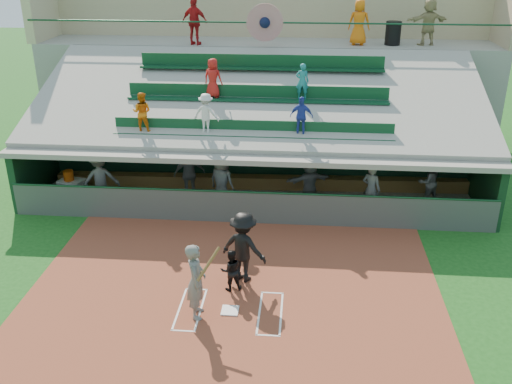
# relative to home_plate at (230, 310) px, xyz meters

# --- Properties ---
(ground) EXTENTS (100.00, 100.00, 0.00)m
(ground) POSITION_rel_home_plate_xyz_m (0.00, 0.00, -0.04)
(ground) COLOR #154B15
(ground) RESTS_ON ground
(dirt_slab) EXTENTS (11.00, 9.00, 0.02)m
(dirt_slab) POSITION_rel_home_plate_xyz_m (0.00, 0.50, -0.03)
(dirt_slab) COLOR brown
(dirt_slab) RESTS_ON ground
(home_plate) EXTENTS (0.43, 0.43, 0.03)m
(home_plate) POSITION_rel_home_plate_xyz_m (0.00, 0.00, 0.00)
(home_plate) COLOR silver
(home_plate) RESTS_ON dirt_slab
(batters_box_chalk) EXTENTS (2.65, 1.85, 0.01)m
(batters_box_chalk) POSITION_rel_home_plate_xyz_m (0.00, 0.00, -0.01)
(batters_box_chalk) COLOR white
(batters_box_chalk) RESTS_ON dirt_slab
(dugout_floor) EXTENTS (16.00, 3.50, 0.04)m
(dugout_floor) POSITION_rel_home_plate_xyz_m (0.00, 6.75, -0.02)
(dugout_floor) COLOR gray
(dugout_floor) RESTS_ON ground
(concourse_slab) EXTENTS (20.00, 3.00, 4.60)m
(concourse_slab) POSITION_rel_home_plate_xyz_m (0.00, 13.50, 2.26)
(concourse_slab) COLOR gray
(concourse_slab) RESTS_ON ground
(grandstand) EXTENTS (20.40, 10.40, 7.80)m
(grandstand) POSITION_rel_home_plate_xyz_m (-0.01, 10.51, 2.23)
(grandstand) COLOR #4C504B
(grandstand) RESTS_ON ground
(batter_at_plate) EXTENTS (0.90, 0.81, 1.99)m
(batter_at_plate) POSITION_rel_home_plate_xyz_m (-0.78, -0.23, 0.98)
(batter_at_plate) COLOR #585B55
(batter_at_plate) RESTS_ON dirt_slab
(catcher) EXTENTS (0.68, 0.59, 1.18)m
(catcher) POSITION_rel_home_plate_xyz_m (-0.09, 1.00, 0.57)
(catcher) COLOR black
(catcher) RESTS_ON dirt_slab
(home_umpire) EXTENTS (1.49, 1.18, 2.02)m
(home_umpire) POSITION_rel_home_plate_xyz_m (0.19, 1.53, 0.99)
(home_umpire) COLOR black
(home_umpire) RESTS_ON dirt_slab
(dugout_bench) EXTENTS (15.44, 1.05, 0.46)m
(dugout_bench) POSITION_rel_home_plate_xyz_m (0.16, 7.92, 0.24)
(dugout_bench) COLOR olive
(dugout_bench) RESTS_ON dugout_floor
(white_table) EXTENTS (0.99, 0.83, 0.75)m
(white_table) POSITION_rel_home_plate_xyz_m (-6.51, 6.30, 0.38)
(white_table) COLOR white
(white_table) RESTS_ON dugout_floor
(water_cooler) EXTENTS (0.36, 0.36, 0.36)m
(water_cooler) POSITION_rel_home_plate_xyz_m (-6.59, 6.28, 0.93)
(water_cooler) COLOR #CC500C
(water_cooler) RESTS_ON white_table
(dugout_player_a) EXTENTS (1.46, 1.14, 1.99)m
(dugout_player_a) POSITION_rel_home_plate_xyz_m (-5.31, 5.95, 1.00)
(dugout_player_a) COLOR #545651
(dugout_player_a) RESTS_ON dugout_floor
(dugout_player_b) EXTENTS (1.22, 0.84, 1.92)m
(dugout_player_b) POSITION_rel_home_plate_xyz_m (-2.31, 6.76, 0.96)
(dugout_player_b) COLOR #575A55
(dugout_player_b) RESTS_ON dugout_floor
(dugout_player_c) EXTENTS (1.12, 0.97, 1.93)m
(dugout_player_c) POSITION_rel_home_plate_xyz_m (-1.05, 6.12, 0.97)
(dugout_player_c) COLOR #51544F
(dugout_player_c) RESTS_ON dugout_floor
(dugout_player_d) EXTENTS (1.67, 1.06, 1.72)m
(dugout_player_d) POSITION_rel_home_plate_xyz_m (1.98, 6.56, 0.87)
(dugout_player_d) COLOR #5F625C
(dugout_player_d) RESTS_ON dugout_floor
(dugout_player_e) EXTENTS (0.79, 0.71, 1.81)m
(dugout_player_e) POSITION_rel_home_plate_xyz_m (4.05, 5.97, 0.91)
(dugout_player_e) COLOR #62645F
(dugout_player_e) RESTS_ON dugout_floor
(dugout_player_f) EXTENTS (0.99, 0.90, 1.66)m
(dugout_player_f) POSITION_rel_home_plate_xyz_m (6.16, 7.03, 0.83)
(dugout_player_f) COLOR #62645F
(dugout_player_f) RESTS_ON dugout_floor
(trash_bin) EXTENTS (0.65, 0.65, 0.97)m
(trash_bin) POSITION_rel_home_plate_xyz_m (5.33, 13.10, 5.05)
(trash_bin) COLOR black
(trash_bin) RESTS_ON concourse_slab
(concourse_staff_a) EXTENTS (1.20, 0.74, 1.91)m
(concourse_staff_a) POSITION_rel_home_plate_xyz_m (-2.97, 12.41, 5.52)
(concourse_staff_a) COLOR #B11416
(concourse_staff_a) RESTS_ON concourse_slab
(concourse_staff_b) EXTENTS (0.99, 0.73, 1.85)m
(concourse_staff_b) POSITION_rel_home_plate_xyz_m (3.88, 12.97, 5.49)
(concourse_staff_b) COLOR orange
(concourse_staff_b) RESTS_ON concourse_slab
(concourse_staff_c) EXTENTS (1.84, 0.99, 1.89)m
(concourse_staff_c) POSITION_rel_home_plate_xyz_m (6.76, 13.17, 5.51)
(concourse_staff_c) COLOR tan
(concourse_staff_c) RESTS_ON concourse_slab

